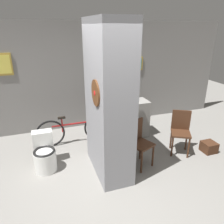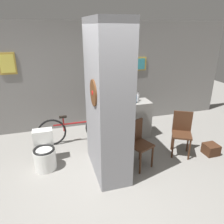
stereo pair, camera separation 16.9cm
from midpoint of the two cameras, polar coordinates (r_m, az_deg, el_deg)
name	(u,v)px [view 1 (the left image)]	position (r m, az deg, el deg)	size (l,w,h in m)	color
ground_plane	(113,191)	(3.73, -1.07, -19.85)	(14.00, 14.00, 0.00)	gray
wall_back	(78,77)	(5.49, -9.80, 9.00)	(8.00, 0.09, 2.60)	gray
pillar_center	(108,102)	(3.59, -2.30, 2.58)	(0.56, 1.18, 2.60)	gray
counter_shelf	(124,120)	(5.08, 2.32, -2.07)	(1.11, 0.44, 0.87)	gray
toilet	(45,155)	(4.25, -18.32, -10.60)	(0.40, 0.56, 0.67)	silver
chair_near_pillar	(139,141)	(4.07, 5.83, -7.56)	(0.48, 0.48, 0.89)	#422616
chair_by_doorway	(181,130)	(4.65, 16.49, -4.52)	(0.50, 0.50, 0.89)	#422616
bicycle	(75,129)	(4.95, -10.67, -4.52)	(1.66, 0.42, 0.67)	black
bottle_tall	(133,98)	(4.89, 4.64, 3.64)	(0.07, 0.07, 0.28)	#19598C
bottle_short	(136,97)	(5.04, 5.31, 3.92)	(0.07, 0.07, 0.23)	silver
floor_crate	(209,147)	(5.01, 23.09, -8.41)	(0.27, 0.27, 0.22)	#422616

